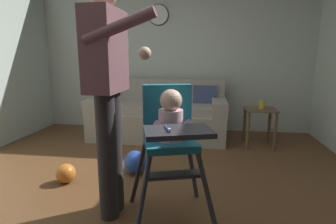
{
  "coord_description": "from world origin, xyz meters",
  "views": [
    {
      "loc": [
        0.54,
        -1.98,
        1.19
      ],
      "look_at": [
        0.28,
        -0.18,
        0.81
      ],
      "focal_mm": 28.71,
      "sensor_mm": 36.0,
      "label": 1
    }
  ],
  "objects": [
    {
      "name": "couch",
      "position": [
        -0.15,
        1.92,
        0.33
      ],
      "size": [
        1.97,
        0.86,
        0.86
      ],
      "rotation": [
        0.0,
        0.0,
        -1.57
      ],
      "color": "#9D9485",
      "rests_on": "ground"
    },
    {
      "name": "wall_far",
      "position": [
        0.0,
        2.43,
        1.34
      ],
      "size": [
        5.15,
        0.06,
        2.67
      ],
      "primitive_type": "cube",
      "color": "beige",
      "rests_on": "ground"
    },
    {
      "name": "wall_clock",
      "position": [
        -0.23,
        2.39,
        1.84
      ],
      "size": [
        0.33,
        0.04,
        0.33
      ],
      "color": "white"
    },
    {
      "name": "side_table",
      "position": [
        1.26,
        1.65,
        0.38
      ],
      "size": [
        0.4,
        0.4,
        0.52
      ],
      "color": "brown",
      "rests_on": "ground"
    },
    {
      "name": "sippy_cup",
      "position": [
        1.28,
        1.65,
        0.57
      ],
      "size": [
        0.07,
        0.07,
        0.1
      ],
      "primitive_type": "cylinder",
      "color": "gold",
      "rests_on": "side_table"
    },
    {
      "name": "toy_ball",
      "position": [
        -0.77,
        0.26,
        0.09
      ],
      "size": [
        0.19,
        0.19,
        0.19
      ],
      "primitive_type": "sphere",
      "color": "orange",
      "rests_on": "ground"
    },
    {
      "name": "high_chair",
      "position": [
        0.3,
        -0.17,
        0.69
      ],
      "size": [
        0.75,
        0.83,
        1.0
      ],
      "rotation": [
        0.0,
        0.0,
        -1.28
      ],
      "color": "#323238",
      "rests_on": "ground"
    },
    {
      "name": "adult_standing",
      "position": [
        -0.15,
        -0.16,
        0.96
      ],
      "size": [
        0.51,
        0.51,
        1.7
      ],
      "rotation": [
        0.0,
        0.0,
        -0.03
      ],
      "color": "#2D292B",
      "rests_on": "ground"
    },
    {
      "name": "toy_ball_second",
      "position": [
        -0.16,
        0.57,
        0.12
      ],
      "size": [
        0.24,
        0.24,
        0.24
      ],
      "primitive_type": "sphere",
      "color": "#284CB7",
      "rests_on": "ground"
    },
    {
      "name": "ground",
      "position": [
        0.0,
        0.0,
        -0.05
      ],
      "size": [
        5.95,
        6.41,
        0.1
      ],
      "primitive_type": "cube",
      "color": "brown"
    }
  ]
}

